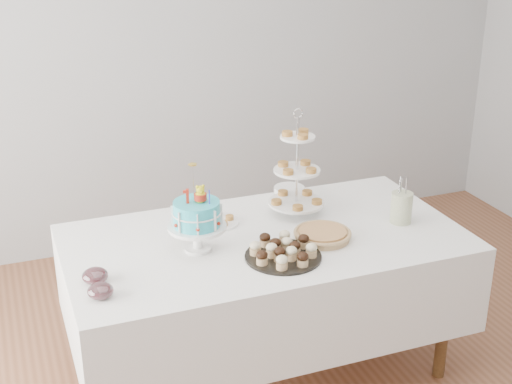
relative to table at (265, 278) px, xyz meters
name	(u,v)px	position (x,y,z in m)	size (l,w,h in m)	color
walls	(293,141)	(0.00, -0.30, 0.81)	(5.04, 4.04, 2.70)	#A1A3A7
table	(265,278)	(0.00, 0.00, 0.00)	(1.92, 1.02, 0.77)	white
birthday_cake	(197,228)	(-0.35, -0.02, 0.34)	(0.27, 0.27, 0.42)	white
cupcake_tray	(283,250)	(-0.01, -0.23, 0.27)	(0.35, 0.35, 0.08)	black
pie	(322,234)	(0.25, -0.12, 0.25)	(0.28, 0.28, 0.04)	tan
tiered_stand	(297,171)	(0.25, 0.20, 0.46)	(0.29, 0.29, 0.57)	silver
plate_stack	(289,193)	(0.30, 0.40, 0.26)	(0.17, 0.17, 0.06)	white
pastry_plate	(217,220)	(-0.17, 0.23, 0.24)	(0.22, 0.22, 0.03)	white
jam_bowl_a	(100,291)	(-0.84, -0.29, 0.26)	(0.11, 0.11, 0.06)	silver
jam_bowl_b	(95,276)	(-0.84, -0.16, 0.26)	(0.11, 0.11, 0.07)	silver
utensil_pitcher	(402,206)	(0.70, -0.09, 0.31)	(0.12, 0.11, 0.24)	silver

